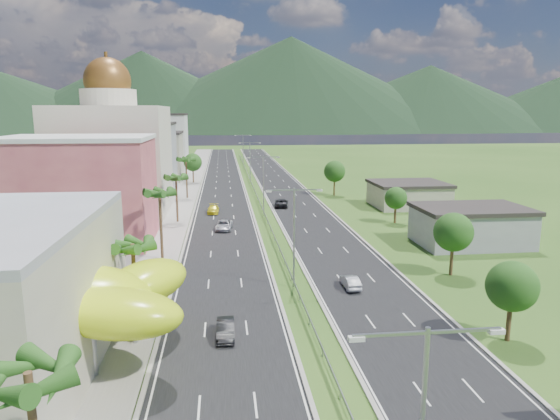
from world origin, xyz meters
name	(u,v)px	position (x,y,z in m)	size (l,w,h in m)	color
ground	(309,325)	(0.00, 0.00, 0.00)	(500.00, 500.00, 0.00)	#2D5119
road_left	(223,185)	(-7.50, 90.00, 0.02)	(11.00, 260.00, 0.04)	black
road_right	(279,184)	(7.50, 90.00, 0.02)	(11.00, 260.00, 0.04)	black
sidewalk_left	(187,185)	(-17.00, 90.00, 0.06)	(7.00, 260.00, 0.12)	gray
median_guardrail	(256,193)	(0.00, 71.99, 0.62)	(0.10, 216.06, 0.76)	gray
streetlight_median_b	(294,227)	(0.00, 10.00, 6.75)	(6.04, 0.25, 11.00)	gray
streetlight_median_c	(263,179)	(0.00, 50.00, 6.75)	(6.04, 0.25, 11.00)	gray
streetlight_median_d	(250,157)	(0.00, 95.00, 6.75)	(6.04, 0.25, 11.00)	gray
streetlight_median_e	(243,147)	(0.00, 140.00, 6.75)	(6.04, 0.25, 11.00)	gray
lime_canopy	(60,298)	(-20.00, -4.00, 4.99)	(18.00, 15.00, 7.40)	#C3E216
pink_shophouse	(80,193)	(-28.00, 32.00, 7.50)	(20.00, 15.00, 15.00)	#B44A57
domed_building	(112,153)	(-28.00, 55.00, 11.35)	(20.00, 20.00, 28.70)	beige
midrise_grey	(140,159)	(-27.00, 80.00, 8.00)	(16.00, 15.00, 16.00)	gray
midrise_beige	(153,157)	(-27.00, 102.00, 6.50)	(16.00, 15.00, 13.00)	#9F9783
midrise_white	(162,143)	(-27.00, 125.00, 9.00)	(16.00, 15.00, 18.00)	silver
shed_near	(471,228)	(28.00, 25.00, 2.50)	(15.00, 10.00, 5.00)	gray
shed_far	(408,196)	(30.00, 55.00, 2.20)	(14.00, 12.00, 4.40)	#9F9783
palm_tree_a	(29,383)	(-15.50, -22.00, 8.02)	(3.60, 3.60, 9.10)	#47301C
palm_tree_b	(133,249)	(-15.50, 2.00, 7.06)	(3.60, 3.60, 8.10)	#47301C
palm_tree_c	(160,196)	(-15.50, 22.00, 8.50)	(3.60, 3.60, 9.60)	#47301C
palm_tree_d	(176,179)	(-15.50, 45.00, 7.54)	(3.60, 3.60, 8.60)	#47301C
palm_tree_e	(186,161)	(-15.50, 70.00, 8.31)	(3.60, 3.60, 9.40)	#47301C
leafy_tree_lfar	(193,162)	(-15.50, 95.00, 5.58)	(4.90, 4.90, 8.05)	#47301C
leafy_tree_ra	(512,286)	(16.00, -5.00, 4.78)	(4.20, 4.20, 6.90)	#47301C
leafy_tree_rb	(453,232)	(19.00, 12.00, 5.18)	(4.55, 4.55, 7.47)	#47301C
leafy_tree_rc	(396,198)	(22.00, 40.00, 4.37)	(3.85, 3.85, 6.33)	#47301C
leafy_tree_rd	(335,171)	(18.00, 70.00, 5.58)	(4.90, 4.90, 8.05)	#47301C
mountain_ridge	(291,132)	(60.00, 450.00, 0.00)	(860.00, 140.00, 90.00)	black
car_dark_left	(226,329)	(-7.53, -1.69, 0.75)	(1.50, 4.30, 1.42)	black
car_silver_mid_left	(224,225)	(-7.46, 38.19, 0.80)	(2.51, 5.44, 1.51)	#A2A4AA
car_yellow_far_left	(213,209)	(-9.45, 52.19, 0.78)	(2.06, 5.08, 1.47)	gold
car_silver_right	(350,282)	(6.09, 8.98, 0.72)	(1.44, 4.14, 1.36)	#9A9BA1
car_dark_far_right	(281,203)	(4.20, 57.27, 0.83)	(2.61, 5.67, 1.58)	black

